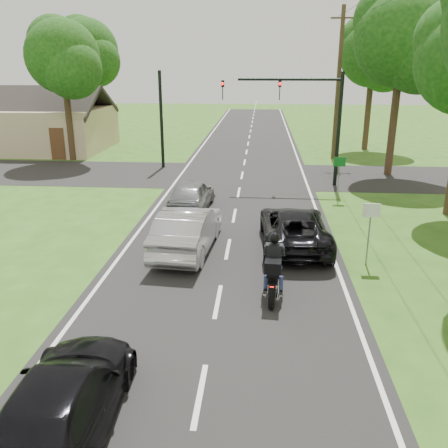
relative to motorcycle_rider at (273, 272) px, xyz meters
The scene contains 18 objects.
ground 1.78m from the motorcycle_rider, 163.30° to the right, with size 140.00×140.00×0.00m, color #2E5718.
road 9.69m from the motorcycle_rider, 99.21° to the left, with size 8.00×100.00×0.01m, color black.
cross_road 15.63m from the motorcycle_rider, 95.68° to the left, with size 60.00×7.00×0.01m, color black.
motorcycle_rider is the anchor object (origin of this frame).
dark_suv 4.16m from the motorcycle_rider, 78.46° to the left, with size 2.34×5.07×1.41m, color black.
silver_sedan 4.43m from the motorcycle_rider, 131.95° to the left, with size 1.69×4.84×1.60m, color #B1B1B6.
silver_suv 9.01m from the motorcycle_rider, 113.22° to the left, with size 1.66×4.13×1.41m, color gray.
dark_car_behind 6.84m from the motorcycle_rider, 124.12° to the right, with size 1.88×4.61×1.34m, color black.
traffic_signal 14.06m from the motorcycle_rider, 82.46° to the left, with size 6.38×0.44×6.00m.
signal_pole_far 18.92m from the motorcycle_rider, 111.04° to the left, with size 0.20×0.20×6.00m, color black.
utility_pole_far 22.45m from the motorcycle_rider, 77.81° to the left, with size 1.60×0.28×10.00m.
sign_white 4.12m from the motorcycle_rider, 38.58° to the left, with size 0.55×0.07×2.12m.
sign_green 11.07m from the motorcycle_rider, 72.31° to the left, with size 0.55×0.07×2.12m.
tree_row_d 19.16m from the motorcycle_rider, 65.12° to the left, with size 5.76×5.58×10.45m.
tree_row_e 27.21m from the motorcycle_rider, 72.60° to the left, with size 5.28×5.12×9.61m.
tree_left_near 24.14m from the motorcycle_rider, 124.50° to the left, with size 5.12×4.96×9.22m.
tree_left_far 33.63m from the motorcycle_rider, 117.49° to the left, with size 5.76×5.58×10.14m.
house 29.37m from the motorcycle_rider, 126.70° to the left, with size 10.20×8.00×4.84m.
Camera 1 is at (1.11, -11.90, 6.35)m, focal length 38.00 mm.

